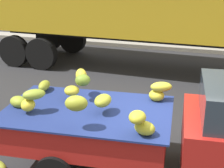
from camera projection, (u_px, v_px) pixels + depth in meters
name	position (u px, v px, depth m)	size (l,w,h in m)	color
ground	(158.00, 166.00, 5.68)	(220.00, 220.00, 0.00)	#28282B
curb_strip	(193.00, 48.00, 13.45)	(80.00, 0.80, 0.16)	gray
pickup_truck	(205.00, 131.00, 5.03)	(5.00, 2.13, 1.70)	#B21E19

